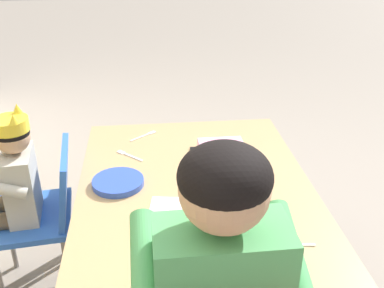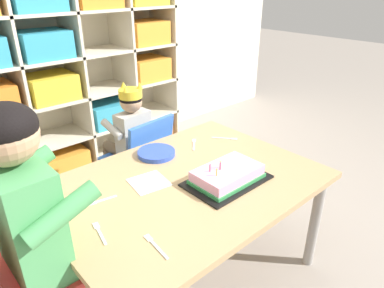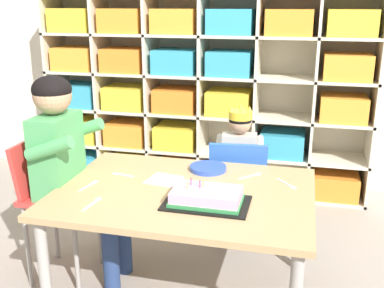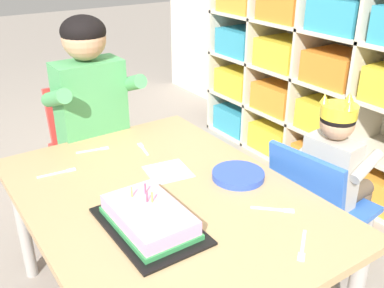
{
  "view_description": "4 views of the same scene",
  "coord_description": "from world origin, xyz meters",
  "px_view_note": "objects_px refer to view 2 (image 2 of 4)",
  "views": [
    {
      "loc": [
        -1.43,
        0.16,
        1.49
      ],
      "look_at": [
        0.01,
        0.01,
        0.75
      ],
      "focal_mm": 42.43,
      "sensor_mm": 36.0,
      "label": 1
    },
    {
      "loc": [
        -0.89,
        -1.03,
        1.41
      ],
      "look_at": [
        0.11,
        0.07,
        0.7
      ],
      "focal_mm": 32.66,
      "sensor_mm": 36.0,
      "label": 2
    },
    {
      "loc": [
        0.52,
        -1.97,
        1.43
      ],
      "look_at": [
        0.03,
        0.04,
        0.79
      ],
      "focal_mm": 43.07,
      "sensor_mm": 36.0,
      "label": 3
    },
    {
      "loc": [
        1.15,
        -0.65,
        1.39
      ],
      "look_at": [
        0.07,
        0.07,
        0.78
      ],
      "focal_mm": 41.23,
      "sensor_mm": 36.0,
      "label": 4
    }
  ],
  "objects_px": {
    "classroom_chair_adult_side": "(24,276)",
    "fork_beside_plate_stack": "(155,245)",
    "child_with_crown": "(129,132)",
    "activity_table": "(185,192)",
    "fork_scattered_mid_table": "(226,138)",
    "fork_by_napkin": "(99,232)",
    "paper_plate_stack": "(156,153)",
    "classroom_chair_blue": "(142,156)",
    "fork_at_table_front_edge": "(100,201)",
    "adult_helper_seated": "(47,213)",
    "fork_near_child_seat": "(194,144)",
    "birthday_cake_on_tray": "(227,176)"
  },
  "relations": [
    {
      "from": "classroom_chair_adult_side",
      "to": "classroom_chair_blue",
      "type": "bearing_deg",
      "value": -57.16
    },
    {
      "from": "classroom_chair_adult_side",
      "to": "adult_helper_seated",
      "type": "height_order",
      "value": "adult_helper_seated"
    },
    {
      "from": "birthday_cake_on_tray",
      "to": "fork_beside_plate_stack",
      "type": "bearing_deg",
      "value": -166.54
    },
    {
      "from": "fork_beside_plate_stack",
      "to": "fork_by_napkin",
      "type": "xyz_separation_m",
      "value": [
        -0.11,
        0.19,
        -0.0
      ]
    },
    {
      "from": "activity_table",
      "to": "classroom_chair_adult_side",
      "type": "xyz_separation_m",
      "value": [
        -0.73,
        0.02,
        -0.03
      ]
    },
    {
      "from": "activity_table",
      "to": "adult_helper_seated",
      "type": "height_order",
      "value": "adult_helper_seated"
    },
    {
      "from": "activity_table",
      "to": "classroom_chair_blue",
      "type": "bearing_deg",
      "value": 74.29
    },
    {
      "from": "birthday_cake_on_tray",
      "to": "fork_scattered_mid_table",
      "type": "relative_size",
      "value": 3.06
    },
    {
      "from": "adult_helper_seated",
      "to": "fork_at_table_front_edge",
      "type": "xyz_separation_m",
      "value": [
        0.24,
        0.1,
        -0.11
      ]
    },
    {
      "from": "paper_plate_stack",
      "to": "fork_scattered_mid_table",
      "type": "distance_m",
      "value": 0.43
    },
    {
      "from": "fork_scattered_mid_table",
      "to": "adult_helper_seated",
      "type": "bearing_deg",
      "value": 60.29
    },
    {
      "from": "adult_helper_seated",
      "to": "fork_near_child_seat",
      "type": "height_order",
      "value": "adult_helper_seated"
    },
    {
      "from": "fork_scattered_mid_table",
      "to": "fork_by_napkin",
      "type": "distance_m",
      "value": 0.97
    },
    {
      "from": "classroom_chair_blue",
      "to": "paper_plate_stack",
      "type": "bearing_deg",
      "value": 63.44
    },
    {
      "from": "child_with_crown",
      "to": "activity_table",
      "type": "bearing_deg",
      "value": 70.99
    },
    {
      "from": "activity_table",
      "to": "classroom_chair_adult_side",
      "type": "height_order",
      "value": "classroom_chair_adult_side"
    },
    {
      "from": "fork_scattered_mid_table",
      "to": "fork_at_table_front_edge",
      "type": "distance_m",
      "value": 0.85
    },
    {
      "from": "fork_beside_plate_stack",
      "to": "birthday_cake_on_tray",
      "type": "bearing_deg",
      "value": 109.27
    },
    {
      "from": "fork_at_table_front_edge",
      "to": "child_with_crown",
      "type": "bearing_deg",
      "value": 60.26
    },
    {
      "from": "fork_beside_plate_stack",
      "to": "fork_scattered_mid_table",
      "type": "relative_size",
      "value": 1.18
    },
    {
      "from": "activity_table",
      "to": "paper_plate_stack",
      "type": "height_order",
      "value": "paper_plate_stack"
    },
    {
      "from": "activity_table",
      "to": "fork_beside_plate_stack",
      "type": "bearing_deg",
      "value": -144.99
    },
    {
      "from": "fork_near_child_seat",
      "to": "fork_by_napkin",
      "type": "bearing_deg",
      "value": -23.62
    },
    {
      "from": "fork_near_child_seat",
      "to": "fork_by_napkin",
      "type": "distance_m",
      "value": 0.82
    },
    {
      "from": "birthday_cake_on_tray",
      "to": "child_with_crown",
      "type": "bearing_deg",
      "value": 88.41
    },
    {
      "from": "activity_table",
      "to": "fork_scattered_mid_table",
      "type": "xyz_separation_m",
      "value": [
        0.48,
        0.19,
        0.06
      ]
    },
    {
      "from": "classroom_chair_adult_side",
      "to": "paper_plate_stack",
      "type": "distance_m",
      "value": 0.83
    },
    {
      "from": "fork_scattered_mid_table",
      "to": "fork_by_napkin",
      "type": "bearing_deg",
      "value": 66.17
    },
    {
      "from": "activity_table",
      "to": "child_with_crown",
      "type": "distance_m",
      "value": 0.74
    },
    {
      "from": "classroom_chair_adult_side",
      "to": "adult_helper_seated",
      "type": "relative_size",
      "value": 0.69
    },
    {
      "from": "activity_table",
      "to": "fork_at_table_front_edge",
      "type": "relative_size",
      "value": 9.83
    },
    {
      "from": "birthday_cake_on_tray",
      "to": "fork_by_napkin",
      "type": "height_order",
      "value": "birthday_cake_on_tray"
    },
    {
      "from": "classroom_chair_adult_side",
      "to": "fork_at_table_front_edge",
      "type": "height_order",
      "value": "classroom_chair_adult_side"
    },
    {
      "from": "fork_near_child_seat",
      "to": "fork_beside_plate_stack",
      "type": "bearing_deg",
      "value": -8.22
    },
    {
      "from": "adult_helper_seated",
      "to": "fork_near_child_seat",
      "type": "bearing_deg",
      "value": -75.82
    },
    {
      "from": "fork_beside_plate_stack",
      "to": "fork_near_child_seat",
      "type": "xyz_separation_m",
      "value": [
        0.65,
        0.51,
        0.0
      ]
    },
    {
      "from": "fork_beside_plate_stack",
      "to": "activity_table",
      "type": "bearing_deg",
      "value": 130.81
    },
    {
      "from": "activity_table",
      "to": "child_with_crown",
      "type": "relative_size",
      "value": 1.43
    },
    {
      "from": "child_with_crown",
      "to": "fork_by_napkin",
      "type": "relative_size",
      "value": 6.23
    },
    {
      "from": "child_with_crown",
      "to": "paper_plate_stack",
      "type": "bearing_deg",
      "value": 69.75
    },
    {
      "from": "adult_helper_seated",
      "to": "birthday_cake_on_tray",
      "type": "bearing_deg",
      "value": -102.22
    },
    {
      "from": "activity_table",
      "to": "fork_by_napkin",
      "type": "bearing_deg",
      "value": -172.78
    },
    {
      "from": "activity_table",
      "to": "fork_by_napkin",
      "type": "relative_size",
      "value": 8.9
    },
    {
      "from": "classroom_chair_adult_side",
      "to": "birthday_cake_on_tray",
      "type": "height_order",
      "value": "classroom_chair_adult_side"
    },
    {
      "from": "fork_beside_plate_stack",
      "to": "fork_by_napkin",
      "type": "bearing_deg",
      "value": -144.37
    },
    {
      "from": "classroom_chair_blue",
      "to": "classroom_chair_adult_side",
      "type": "relative_size",
      "value": 0.88
    },
    {
      "from": "classroom_chair_blue",
      "to": "child_with_crown",
      "type": "relative_size",
      "value": 0.78
    },
    {
      "from": "activity_table",
      "to": "classroom_chair_blue",
      "type": "distance_m",
      "value": 0.65
    },
    {
      "from": "classroom_chair_adult_side",
      "to": "fork_scattered_mid_table",
      "type": "xyz_separation_m",
      "value": [
        1.2,
        0.17,
        0.1
      ]
    },
    {
      "from": "classroom_chair_adult_side",
      "to": "fork_beside_plate_stack",
      "type": "height_order",
      "value": "classroom_chair_adult_side"
    }
  ]
}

